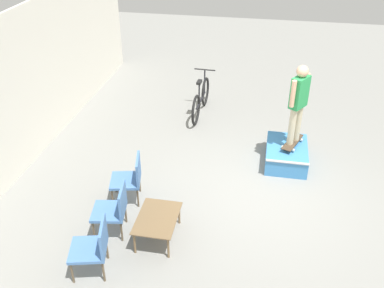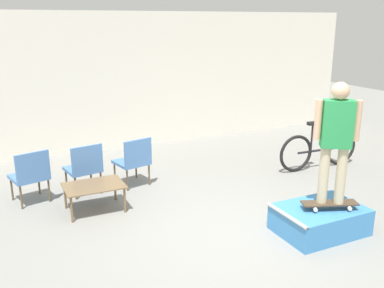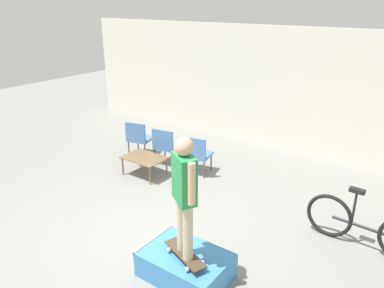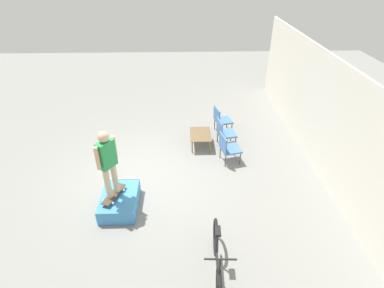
% 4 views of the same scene
% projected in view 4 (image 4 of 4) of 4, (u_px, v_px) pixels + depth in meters
% --- Properties ---
extents(ground_plane, '(24.00, 24.00, 0.00)m').
position_uv_depth(ground_plane, '(146.00, 175.00, 8.04)').
color(ground_plane, gray).
extents(house_wall_back, '(12.00, 0.06, 3.00)m').
position_uv_depth(house_wall_back, '(331.00, 124.00, 7.36)').
color(house_wall_back, white).
rests_on(house_wall_back, ground_plane).
extents(skate_ramp_box, '(1.18, 0.81, 0.39)m').
position_uv_depth(skate_ramp_box, '(120.00, 201.00, 6.95)').
color(skate_ramp_box, '#3D84C6').
rests_on(skate_ramp_box, ground_plane).
extents(skateboard_on_ramp, '(0.77, 0.46, 0.07)m').
position_uv_depth(skateboard_on_ramp, '(114.00, 194.00, 6.76)').
color(skateboard_on_ramp, '#473828').
rests_on(skateboard_on_ramp, skate_ramp_box).
extents(person_skater, '(0.49, 0.37, 1.61)m').
position_uv_depth(person_skater, '(107.00, 160.00, 6.24)').
color(person_skater, '#C6B793').
rests_on(person_skater, skateboard_on_ramp).
extents(coffee_table, '(0.89, 0.63, 0.42)m').
position_uv_depth(coffee_table, '(200.00, 135.00, 9.11)').
color(coffee_table, brown).
rests_on(coffee_table, ground_plane).
extents(patio_chair_left, '(0.63, 0.63, 0.87)m').
position_uv_depth(patio_chair_left, '(221.00, 119.00, 9.76)').
color(patio_chair_left, brown).
rests_on(patio_chair_left, ground_plane).
extents(patio_chair_center, '(0.60, 0.60, 0.87)m').
position_uv_depth(patio_chair_center, '(224.00, 132.00, 9.05)').
color(patio_chair_center, brown).
rests_on(patio_chair_center, ground_plane).
extents(patio_chair_right, '(0.62, 0.62, 0.87)m').
position_uv_depth(patio_chair_right, '(228.00, 147.00, 8.33)').
color(patio_chair_right, brown).
rests_on(patio_chair_right, ground_plane).
extents(bicycle, '(1.80, 0.52, 1.01)m').
position_uv_depth(bicycle, '(217.00, 260.00, 5.37)').
color(bicycle, black).
rests_on(bicycle, ground_plane).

